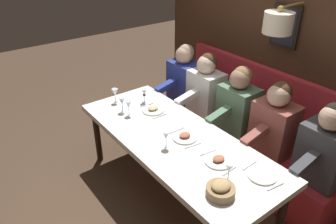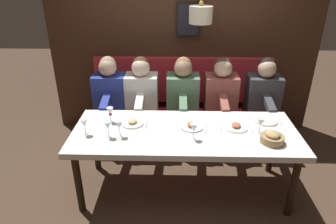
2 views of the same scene
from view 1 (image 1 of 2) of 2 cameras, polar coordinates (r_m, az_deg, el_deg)
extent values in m
plane|color=#4C3828|center=(3.54, 1.07, -14.44)|extent=(12.00, 12.00, 0.00)
cube|color=white|center=(3.09, 1.19, -4.93)|extent=(0.90, 2.26, 0.06)
cylinder|color=black|center=(3.89, -12.43, -4.21)|extent=(0.07, 0.07, 0.68)
cylinder|color=black|center=(3.03, 19.44, -17.07)|extent=(0.07, 0.07, 0.68)
cylinder|color=black|center=(4.17, -3.81, -1.06)|extent=(0.07, 0.07, 0.68)
cube|color=red|center=(3.88, 11.57, -6.24)|extent=(0.52, 2.46, 0.45)
cube|color=#422819|center=(3.79, 19.66, 12.47)|extent=(0.10, 3.66, 2.90)
cube|color=red|center=(3.96, 17.27, 2.91)|extent=(0.10, 2.46, 0.64)
cube|color=black|center=(3.67, 20.16, 14.16)|extent=(0.04, 0.32, 0.44)
cube|color=#23232D|center=(3.66, 19.99, 14.13)|extent=(0.01, 0.26, 0.38)
cylinder|color=#A37F38|center=(3.42, 21.19, 17.29)|extent=(0.35, 0.02, 0.02)
cylinder|color=beige|center=(3.30, 19.00, 14.77)|extent=(0.28, 0.28, 0.20)
sphere|color=#A37F38|center=(3.28, 19.38, 16.95)|extent=(0.06, 0.06, 0.06)
cube|color=#3D3D42|center=(3.18, 25.82, -6.79)|extent=(0.30, 0.40, 0.56)
sphere|color=#D1A889|center=(2.97, 27.20, -1.01)|extent=(0.22, 0.22, 0.22)
sphere|color=black|center=(2.98, 27.61, -0.32)|extent=(0.20, 0.20, 0.20)
cube|color=#3D3D42|center=(2.94, 23.18, -8.38)|extent=(0.33, 0.09, 0.14)
cube|color=#934C42|center=(3.38, 18.25, -2.86)|extent=(0.30, 0.40, 0.56)
sphere|color=#D1A889|center=(3.19, 19.10, 2.79)|extent=(0.22, 0.22, 0.22)
sphere|color=#4C331E|center=(3.20, 19.50, 3.42)|extent=(0.20, 0.20, 0.20)
cube|color=#934C42|center=(3.15, 15.23, -4.00)|extent=(0.33, 0.09, 0.14)
cube|color=#567A5B|center=(3.62, 12.26, 0.32)|extent=(0.30, 0.40, 0.56)
sphere|color=#A37A60|center=(3.44, 12.70, 5.74)|extent=(0.22, 0.22, 0.22)
sphere|color=#937047|center=(3.45, 13.09, 6.32)|extent=(0.20, 0.20, 0.20)
cube|color=#567A5B|center=(3.41, 9.07, -0.52)|extent=(0.33, 0.09, 0.14)
cube|color=white|center=(3.93, 6.71, 3.27)|extent=(0.30, 0.40, 0.56)
sphere|color=beige|center=(3.76, 6.82, 8.36)|extent=(0.22, 0.22, 0.22)
sphere|color=#4C331E|center=(3.77, 7.19, 8.89)|extent=(0.20, 0.20, 0.20)
cube|color=white|center=(3.74, 3.49, 2.64)|extent=(0.33, 0.09, 0.14)
cube|color=#283893|center=(4.20, 2.96, 5.23)|extent=(0.30, 0.40, 0.56)
sphere|color=#D1A889|center=(4.04, 2.88, 10.06)|extent=(0.22, 0.22, 0.22)
sphere|color=tan|center=(4.05, 3.22, 10.55)|extent=(0.20, 0.20, 0.20)
cube|color=#283893|center=(4.02, -0.22, 4.73)|extent=(0.33, 0.09, 0.14)
cylinder|color=white|center=(2.80, 8.94, -8.59)|extent=(0.24, 0.24, 0.01)
ellipsoid|color=#B76647|center=(2.78, 8.98, -8.18)|extent=(0.11, 0.09, 0.04)
cube|color=silver|center=(2.71, 10.82, -10.27)|extent=(0.17, 0.03, 0.01)
cube|color=silver|center=(2.89, 7.18, -7.11)|extent=(0.18, 0.04, 0.01)
cylinder|color=silver|center=(2.73, 16.36, -10.72)|extent=(0.24, 0.24, 0.01)
cube|color=silver|center=(2.66, 18.55, -12.45)|extent=(0.17, 0.04, 0.01)
cube|color=silver|center=(2.81, 14.29, -9.17)|extent=(0.18, 0.03, 0.01)
cylinder|color=silver|center=(3.06, 2.99, -4.51)|extent=(0.24, 0.24, 0.01)
ellipsoid|color=#B76647|center=(3.04, 3.00, -4.12)|extent=(0.11, 0.09, 0.04)
cube|color=silver|center=(2.96, 4.49, -5.95)|extent=(0.17, 0.04, 0.01)
cube|color=silver|center=(3.16, 1.59, -3.27)|extent=(0.18, 0.02, 0.01)
cylinder|color=silver|center=(3.51, -2.66, 0.32)|extent=(0.24, 0.24, 0.01)
ellipsoid|color=#D1BC84|center=(3.49, -2.67, 0.69)|extent=(0.11, 0.09, 0.04)
cube|color=silver|center=(3.39, -1.55, -0.79)|extent=(0.17, 0.02, 0.01)
cube|color=silver|center=(3.62, -3.71, 1.26)|extent=(0.18, 0.02, 0.01)
cylinder|color=silver|center=(3.54, -8.04, 0.21)|extent=(0.06, 0.06, 0.00)
cylinder|color=silver|center=(3.52, -8.09, 0.77)|extent=(0.01, 0.01, 0.07)
cone|color=silver|center=(3.48, -8.18, 1.93)|extent=(0.07, 0.07, 0.08)
cylinder|color=silver|center=(3.70, -4.20, 1.86)|extent=(0.06, 0.06, 0.00)
cylinder|color=silver|center=(3.68, -4.22, 2.40)|extent=(0.01, 0.01, 0.07)
cone|color=silver|center=(3.65, -4.26, 3.52)|extent=(0.07, 0.07, 0.08)
cylinder|color=maroon|center=(3.66, -4.24, 3.05)|extent=(0.03, 0.03, 0.02)
cylinder|color=silver|center=(3.46, -6.90, -0.41)|extent=(0.06, 0.06, 0.00)
cylinder|color=silver|center=(3.44, -6.94, 0.16)|extent=(0.01, 0.01, 0.07)
cone|color=silver|center=(3.40, -7.02, 1.33)|extent=(0.07, 0.07, 0.08)
cylinder|color=silver|center=(2.63, 10.58, -11.73)|extent=(0.06, 0.06, 0.00)
cylinder|color=silver|center=(2.61, 10.66, -11.08)|extent=(0.01, 0.01, 0.07)
cone|color=silver|center=(2.56, 10.83, -9.71)|extent=(0.07, 0.07, 0.08)
cylinder|color=silver|center=(2.94, -0.35, -6.13)|extent=(0.06, 0.06, 0.00)
cylinder|color=silver|center=(2.92, -0.35, -5.50)|extent=(0.01, 0.01, 0.07)
cone|color=silver|center=(2.87, -0.35, -4.20)|extent=(0.07, 0.07, 0.08)
cylinder|color=silver|center=(3.74, -9.27, 1.83)|extent=(0.06, 0.06, 0.00)
cylinder|color=silver|center=(3.72, -9.32, 2.36)|extent=(0.01, 0.01, 0.07)
cone|color=silver|center=(3.68, -9.42, 3.47)|extent=(0.07, 0.07, 0.08)
cylinder|color=#9E7F56|center=(2.48, 9.30, -13.68)|extent=(0.22, 0.22, 0.07)
ellipsoid|color=tan|center=(2.45, 9.40, -12.83)|extent=(0.15, 0.13, 0.06)
camera|label=2|loc=(2.36, -65.02, 7.89)|focal=32.58mm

